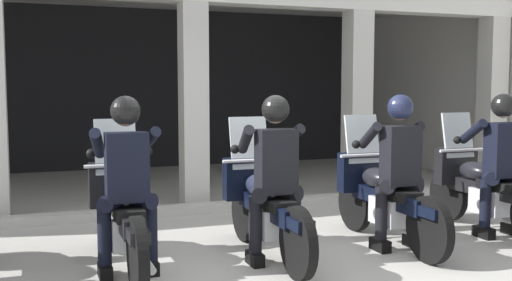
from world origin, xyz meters
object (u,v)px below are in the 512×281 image
at_px(police_officer_left, 126,170).
at_px(motorcycle_right, 383,196).
at_px(motorcycle_left, 123,213).
at_px(motorcycle_center, 264,205).
at_px(police_officer_right, 398,158).
at_px(police_officer_far_right, 501,152).
at_px(police_officer_center, 275,164).
at_px(motorcycle_far_right, 481,188).

xyz_separation_m(police_officer_left, motorcycle_right, (2.72, 0.22, -0.44)).
height_order(motorcycle_left, motorcycle_right, same).
height_order(police_officer_left, motorcycle_center, police_officer_left).
bearing_deg(police_officer_left, motorcycle_right, 0.55).
xyz_separation_m(motorcycle_center, police_officer_right, (1.36, -0.27, 0.44)).
bearing_deg(police_officer_far_right, police_officer_center, -176.99).
distance_m(motorcycle_center, police_officer_right, 1.45).
xyz_separation_m(motorcycle_left, motorcycle_far_right, (4.07, -0.00, 0.00)).
bearing_deg(police_officer_far_right, motorcycle_right, 172.19).
distance_m(police_officer_left, police_officer_far_right, 4.07).
bearing_deg(motorcycle_left, motorcycle_right, -5.42).
bearing_deg(motorcycle_right, motorcycle_center, 176.39).
relative_size(police_officer_right, motorcycle_far_right, 0.78).
bearing_deg(motorcycle_left, police_officer_far_right, -8.02).
relative_size(police_officer_left, police_officer_right, 1.00).
xyz_separation_m(motorcycle_center, police_officer_far_right, (2.71, -0.20, 0.44)).
bearing_deg(police_officer_center, police_officer_right, -2.43).
xyz_separation_m(police_officer_left, police_officer_center, (1.36, -0.08, 0.00)).
bearing_deg(motorcycle_center, police_officer_center, -93.31).
height_order(motorcycle_center, motorcycle_far_right, same).
bearing_deg(motorcycle_far_right, police_officer_far_right, -88.94).
xyz_separation_m(police_officer_right, motorcycle_far_right, (1.36, 0.35, -0.44)).
distance_m(motorcycle_center, police_officer_far_right, 2.76).
relative_size(motorcycle_left, police_officer_center, 1.29).
relative_size(motorcycle_center, police_officer_right, 1.29).
relative_size(police_officer_center, police_officer_far_right, 1.00).
bearing_deg(police_officer_far_right, police_officer_left, -178.69).
xyz_separation_m(motorcycle_left, police_officer_right, (2.71, -0.35, 0.44)).
distance_m(motorcycle_left, police_officer_left, 0.52).
xyz_separation_m(motorcycle_left, motorcycle_right, (2.72, -0.07, 0.00)).
distance_m(motorcycle_center, motorcycle_right, 1.36).
xyz_separation_m(police_officer_left, motorcycle_center, (1.36, 0.20, -0.44)).
bearing_deg(motorcycle_center, motorcycle_right, -2.43).
bearing_deg(motorcycle_center, motorcycle_left, 173.53).
bearing_deg(police_officer_center, motorcycle_right, 9.33).
height_order(motorcycle_left, police_officer_far_right, police_officer_far_right).
distance_m(police_officer_left, police_officer_right, 2.72).
bearing_deg(motorcycle_right, police_officer_right, -94.49).
height_order(police_officer_left, motorcycle_far_right, police_officer_left).
relative_size(motorcycle_center, police_officer_far_right, 1.29).
height_order(police_officer_center, motorcycle_far_right, police_officer_center).
distance_m(police_officer_center, motorcycle_far_right, 2.78).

